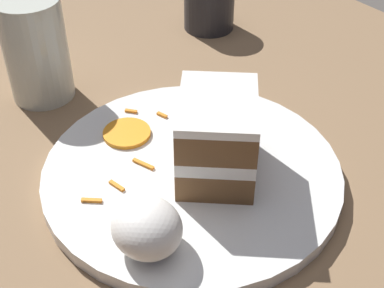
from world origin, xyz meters
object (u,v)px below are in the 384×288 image
Objects in this scene: plate at (192,172)px; cake_slice at (217,136)px; orange_garnish at (126,133)px; coffee_mug at (209,4)px; drinking_glass at (37,56)px; cream_dollop at (147,227)px.

cake_slice is (0.02, 0.02, 0.05)m from plate.
coffee_mug reaches higher than orange_garnish.
orange_garnish is at bearing -162.69° from plate.
plate is 0.06m from cake_slice.
coffee_mug is at bearing 124.93° from orange_garnish.
orange_garnish is 0.16m from drinking_glass.
cream_dollop is at bearing -56.65° from plate.
drinking_glass is (-0.24, -0.06, 0.05)m from plate.
drinking_glass is at bearing -166.41° from plate.
drinking_glass is (-0.26, -0.08, -0.00)m from cake_slice.
plate is at bearing -4.62° from cake_slice.
cake_slice is 1.86× the size of cream_dollop.
coffee_mug is at bearing 135.41° from cream_dollop.
cream_dollop is 0.16m from orange_garnish.
cake_slice is 0.27m from drinking_glass.
drinking_glass is (-0.30, 0.04, 0.02)m from cream_dollop.
cake_slice is at bearing 16.35° from drinking_glass.
drinking_glass is (-0.15, -0.03, 0.04)m from orange_garnish.
orange_garnish is (-0.10, -0.04, -0.04)m from cake_slice.
plate is 0.25m from drinking_glass.
cake_slice is at bearing 45.00° from plate.
plate is 4.05× the size of coffee_mug.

